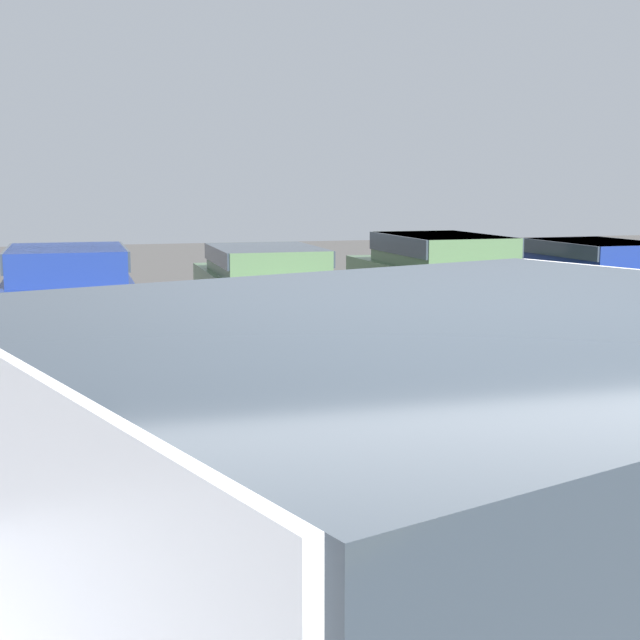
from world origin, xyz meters
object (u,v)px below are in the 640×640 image
Objects in this scene: pickup_truck at (561,639)px; parked_sedan_e at (599,273)px; parked_sedan_d at (443,273)px; parked_sedan_b at (68,286)px; parked_sedan_c at (267,282)px.

parked_sedan_e is (7.44, 11.30, -0.30)m from pickup_truck.
parked_sedan_d reaches higher than parked_sedan_e.
parked_sedan_d is at bearing 90.40° from parked_sedan_b.
pickup_truck is 1.50× the size of parked_sedan_b.
parked_sedan_e is at bearing 88.38° from parked_sedan_c.
parked_sedan_d is 1.04× the size of parked_sedan_e.
parked_sedan_e is (8.74, -0.11, -0.03)m from parked_sedan_b.
pickup_truck is 12.35m from parked_sedan_d.
pickup_truck reaches higher than parked_sedan_e.
pickup_truck is at bearing -35.33° from parked_sedan_e.
pickup_truck is 1.34× the size of parked_sedan_d.
parked_sedan_b is 2.99m from parked_sedan_c.
parked_sedan_c is at bearing -94.02° from parked_sedan_e.
parked_sedan_b is at bearing -90.78° from parked_sedan_d.
parked_sedan_e is at bearing 85.69° from parked_sedan_d.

